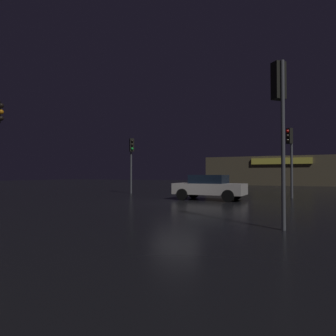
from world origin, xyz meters
name	(u,v)px	position (x,y,z in m)	size (l,w,h in m)	color
ground_plane	(176,203)	(0.00, 0.00, 0.00)	(120.00, 120.00, 0.00)	black
store_building	(282,171)	(4.17, 31.01, 2.01)	(20.70, 7.34, 4.01)	brown
traffic_signal_opposite	(132,154)	(-6.05, 5.78, 3.11)	(0.42, 0.42, 4.33)	#595B60
traffic_signal_cross_left	(290,149)	(5.53, 5.62, 3.11)	(0.42, 0.42, 4.40)	#595B60
traffic_signal_cross_right	(279,101)	(5.37, -5.83, 3.50)	(0.42, 0.42, 4.56)	#595B60
car_near	(209,187)	(1.17, 2.39, 0.77)	(4.20, 2.18, 1.47)	silver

